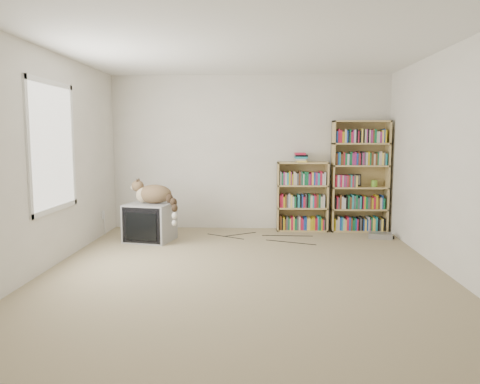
{
  "coord_description": "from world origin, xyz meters",
  "views": [
    {
      "loc": [
        0.17,
        -5.15,
        1.52
      ],
      "look_at": [
        -0.09,
        1.0,
        0.78
      ],
      "focal_mm": 35.0,
      "sensor_mm": 36.0,
      "label": 1
    }
  ],
  "objects_px": {
    "crt_tv": "(150,222)",
    "bookcase_short": "(302,199)",
    "cat": "(157,197)",
    "bookcase_tall": "(359,179)",
    "dvd_player": "(380,235)"
  },
  "relations": [
    {
      "from": "cat",
      "to": "bookcase_tall",
      "type": "xyz_separation_m",
      "value": [
        3.07,
        0.87,
        0.19
      ]
    },
    {
      "from": "bookcase_short",
      "to": "dvd_player",
      "type": "height_order",
      "value": "bookcase_short"
    },
    {
      "from": "crt_tv",
      "to": "bookcase_short",
      "type": "distance_m",
      "value": 2.45
    },
    {
      "from": "bookcase_tall",
      "to": "bookcase_short",
      "type": "bearing_deg",
      "value": 179.98
    },
    {
      "from": "bookcase_tall",
      "to": "bookcase_short",
      "type": "xyz_separation_m",
      "value": [
        -0.91,
        0.0,
        -0.33
      ]
    },
    {
      "from": "bookcase_short",
      "to": "dvd_player",
      "type": "bearing_deg",
      "value": -25.66
    },
    {
      "from": "dvd_player",
      "to": "crt_tv",
      "type": "bearing_deg",
      "value": -162.6
    },
    {
      "from": "dvd_player",
      "to": "bookcase_tall",
      "type": "bearing_deg",
      "value": 124.16
    },
    {
      "from": "bookcase_tall",
      "to": "dvd_player",
      "type": "bearing_deg",
      "value": -67.91
    },
    {
      "from": "crt_tv",
      "to": "bookcase_tall",
      "type": "bearing_deg",
      "value": 27.37
    },
    {
      "from": "cat",
      "to": "bookcase_tall",
      "type": "distance_m",
      "value": 3.2
    },
    {
      "from": "bookcase_tall",
      "to": "bookcase_short",
      "type": "distance_m",
      "value": 0.97
    },
    {
      "from": "bookcase_short",
      "to": "cat",
      "type": "bearing_deg",
      "value": -158.05
    },
    {
      "from": "crt_tv",
      "to": "cat",
      "type": "xyz_separation_m",
      "value": [
        0.11,
        -0.01,
        0.38
      ]
    },
    {
      "from": "cat",
      "to": "bookcase_short",
      "type": "height_order",
      "value": "bookcase_short"
    }
  ]
}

